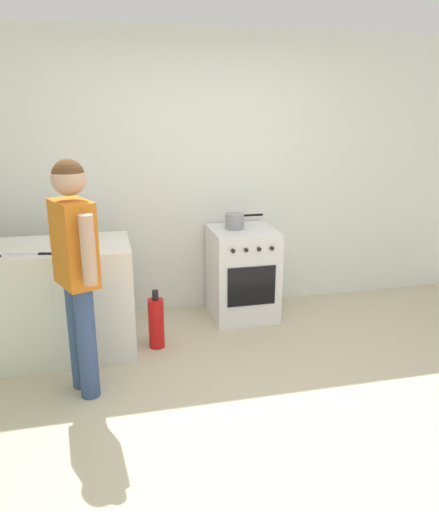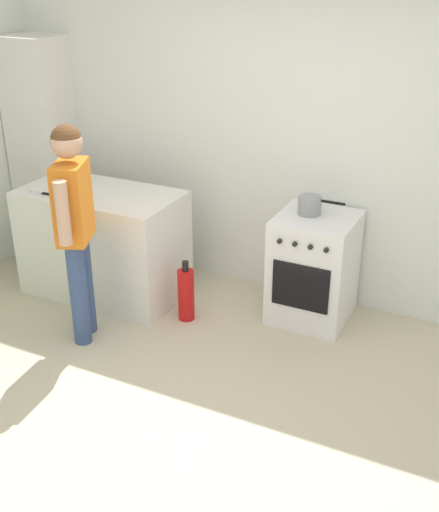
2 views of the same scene
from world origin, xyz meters
name	(u,v)px [view 1 (image 1 of 2)]	position (x,y,z in m)	size (l,w,h in m)	color
ground_plane	(255,413)	(0.00, 0.00, 0.00)	(8.00, 8.00, 0.00)	beige
back_wall	(197,176)	(0.00, 1.95, 1.30)	(6.00, 0.10, 2.60)	silver
counter_unit	(49,300)	(-1.35, 1.20, 0.45)	(1.30, 0.70, 0.90)	silver
oven_left	(242,273)	(0.35, 1.58, 0.43)	(0.58, 0.62, 0.85)	white
pot	(235,221)	(0.28, 1.61, 0.92)	(0.36, 0.18, 0.14)	gray
knife_bread	(32,254)	(-1.41, 0.98, 0.90)	(0.35, 0.10, 0.01)	silver
person	(75,260)	(-1.08, 0.54, 0.96)	(0.32, 0.53, 1.62)	#384C7A
fire_extinguisher	(156,323)	(-0.52, 1.10, 0.22)	(0.13, 0.13, 0.50)	red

